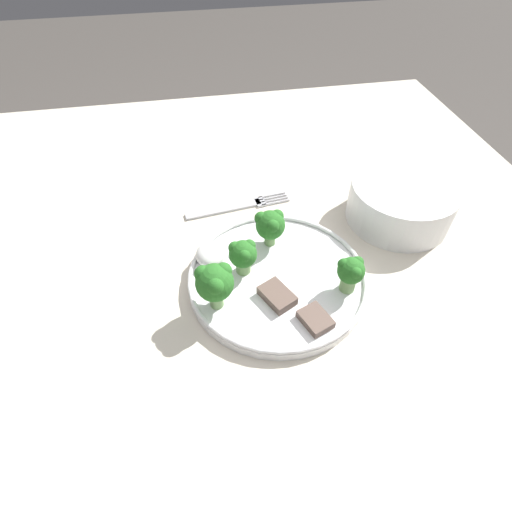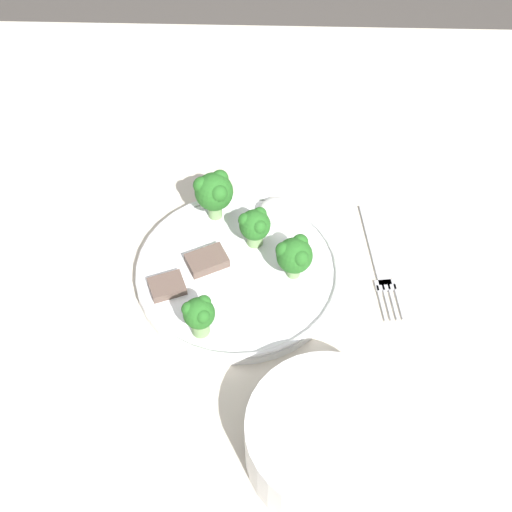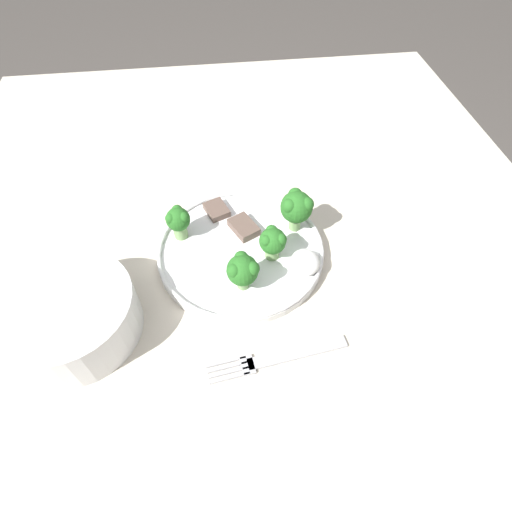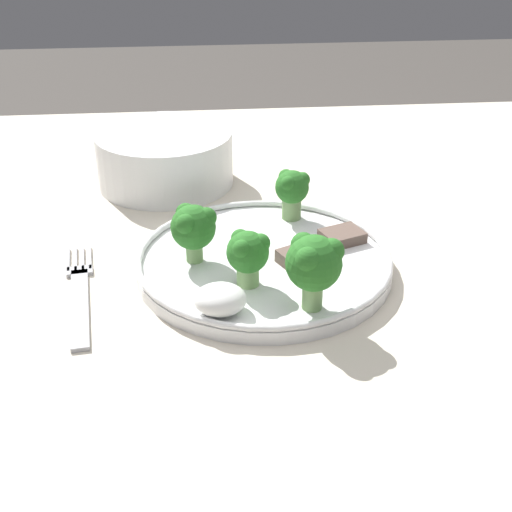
# 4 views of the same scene
# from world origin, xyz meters

# --- Properties ---
(table) EXTENTS (1.18, 0.99, 0.70)m
(table) POSITION_xyz_m (0.00, 0.00, 0.61)
(table) COLOR beige
(table) RESTS_ON ground_plane
(dinner_plate) EXTENTS (0.24, 0.24, 0.02)m
(dinner_plate) POSITION_xyz_m (-0.01, 0.01, 0.71)
(dinner_plate) COLOR white
(dinner_plate) RESTS_ON table
(fork) EXTENTS (0.04, 0.17, 0.00)m
(fork) POSITION_xyz_m (-0.17, -0.02, 0.71)
(fork) COLOR #B2B2B7
(fork) RESTS_ON table
(cream_bowl) EXTENTS (0.16, 0.16, 0.06)m
(cream_bowl) POSITION_xyz_m (-0.10, 0.22, 0.73)
(cream_bowl) COLOR white
(cream_bowl) RESTS_ON table
(broccoli_floret_near_rim_left) EXTENTS (0.04, 0.03, 0.05)m
(broccoli_floret_near_rim_left) POSITION_xyz_m (0.03, 0.09, 0.75)
(broccoli_floret_near_rim_left) COLOR #7FA866
(broccoli_floret_near_rim_left) RESTS_ON dinner_plate
(broccoli_floret_center_left) EXTENTS (0.05, 0.05, 0.07)m
(broccoli_floret_center_left) POSITION_xyz_m (0.02, -0.08, 0.76)
(broccoli_floret_center_left) COLOR #7FA866
(broccoli_floret_center_left) RESTS_ON dinner_plate
(broccoli_floret_back_left) EXTENTS (0.04, 0.04, 0.05)m
(broccoli_floret_back_left) POSITION_xyz_m (-0.03, -0.03, 0.75)
(broccoli_floret_back_left) COLOR #7FA866
(broccoli_floret_back_left) RESTS_ON dinner_plate
(broccoli_floret_front_left) EXTENTS (0.04, 0.04, 0.06)m
(broccoli_floret_front_left) POSITION_xyz_m (-0.07, 0.01, 0.75)
(broccoli_floret_front_left) COLOR #7FA866
(broccoli_floret_front_left) RESTS_ON dinner_plate
(meat_slice_front_slice) EXTENTS (0.05, 0.05, 0.01)m
(meat_slice_front_slice) POSITION_xyz_m (0.03, 0.00, 0.72)
(meat_slice_front_slice) COLOR brown
(meat_slice_front_slice) RESTS_ON dinner_plate
(meat_slice_middle_slice) EXTENTS (0.05, 0.04, 0.01)m
(meat_slice_middle_slice) POSITION_xyz_m (0.07, 0.04, 0.72)
(meat_slice_middle_slice) COLOR brown
(meat_slice_middle_slice) RESTS_ON dinner_plate
(sauce_dollop) EXTENTS (0.04, 0.04, 0.02)m
(sauce_dollop) POSITION_xyz_m (-0.05, -0.08, 0.73)
(sauce_dollop) COLOR white
(sauce_dollop) RESTS_ON dinner_plate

